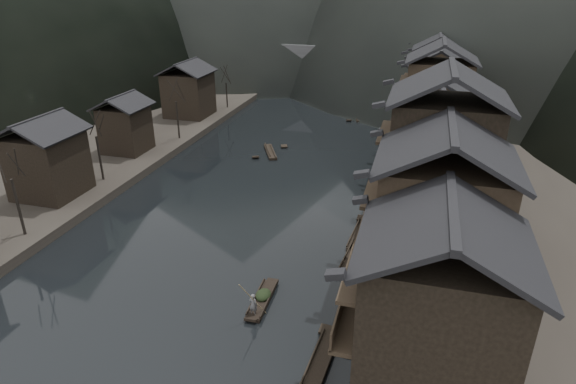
% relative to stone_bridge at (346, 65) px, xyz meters
% --- Properties ---
extents(water, '(300.00, 300.00, 0.00)m').
position_rel_stone_bridge_xyz_m(water, '(0.00, -72.00, -5.11)').
color(water, black).
rests_on(water, ground).
extents(right_bank, '(40.00, 200.00, 1.80)m').
position_rel_stone_bridge_xyz_m(right_bank, '(35.00, -32.00, -4.21)').
color(right_bank, '#2D2823').
rests_on(right_bank, ground).
extents(left_bank, '(40.00, 200.00, 1.20)m').
position_rel_stone_bridge_xyz_m(left_bank, '(-35.00, -32.00, -4.51)').
color(left_bank, '#2D2823').
rests_on(left_bank, ground).
extents(stilt_houses, '(9.00, 67.60, 16.69)m').
position_rel_stone_bridge_xyz_m(stilt_houses, '(17.28, -53.11, 3.83)').
color(stilt_houses, black).
rests_on(stilt_houses, ground).
extents(left_houses, '(8.10, 53.20, 8.73)m').
position_rel_stone_bridge_xyz_m(left_houses, '(-20.50, -51.88, 0.55)').
color(left_houses, black).
rests_on(left_houses, left_bank).
extents(bare_trees, '(3.94, 63.27, 7.88)m').
position_rel_stone_bridge_xyz_m(bare_trees, '(-17.00, -59.57, 1.59)').
color(bare_trees, black).
rests_on(bare_trees, left_bank).
extents(moored_sampans, '(2.92, 72.62, 0.47)m').
position_rel_stone_bridge_xyz_m(moored_sampans, '(11.98, -43.96, -4.91)').
color(moored_sampans, black).
rests_on(moored_sampans, water).
extents(midriver_boats, '(11.83, 26.34, 0.45)m').
position_rel_stone_bridge_xyz_m(midriver_boats, '(0.92, -31.51, -4.91)').
color(midriver_boats, black).
rests_on(midriver_boats, water).
extents(stone_bridge, '(40.00, 6.00, 9.00)m').
position_rel_stone_bridge_xyz_m(stone_bridge, '(0.00, 0.00, 0.00)').
color(stone_bridge, '#4C4C4F').
rests_on(stone_bridge, ground).
extents(hero_sampan, '(1.21, 5.19, 0.44)m').
position_rel_stone_bridge_xyz_m(hero_sampan, '(5.91, -72.27, -4.91)').
color(hero_sampan, black).
rests_on(hero_sampan, water).
extents(cargo_heap, '(1.14, 1.49, 0.68)m').
position_rel_stone_bridge_xyz_m(cargo_heap, '(5.91, -72.03, -4.33)').
color(cargo_heap, black).
rests_on(cargo_heap, hero_sampan).
extents(boatman, '(0.71, 0.54, 1.74)m').
position_rel_stone_bridge_xyz_m(boatman, '(5.86, -74.08, -3.80)').
color(boatman, slate).
rests_on(boatman, hero_sampan).
extents(bamboo_pole, '(1.65, 2.00, 4.00)m').
position_rel_stone_bridge_xyz_m(bamboo_pole, '(6.06, -74.08, -0.93)').
color(bamboo_pole, '#8C7A51').
rests_on(bamboo_pole, boatman).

